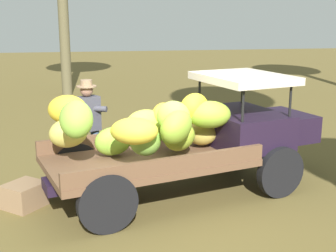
{
  "coord_description": "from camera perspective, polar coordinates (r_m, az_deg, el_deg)",
  "views": [
    {
      "loc": [
        -1.03,
        -6.39,
        2.78
      ],
      "look_at": [
        0.18,
        0.26,
        1.13
      ],
      "focal_mm": 48.94,
      "sensor_mm": 36.0,
      "label": 1
    }
  ],
  "objects": [
    {
      "name": "farmer",
      "position": [
        7.98,
        -9.92,
        0.43
      ],
      "size": [
        0.57,
        0.54,
        1.71
      ],
      "rotation": [
        0.0,
        0.0,
        -1.06
      ],
      "color": "#425A78",
      "rests_on": "ground"
    },
    {
      "name": "truck",
      "position": [
        7.16,
        2.91,
        -1.09
      ],
      "size": [
        4.66,
        2.67,
        1.84
      ],
      "rotation": [
        0.0,
        0.0,
        0.27
      ],
      "color": "black",
      "rests_on": "ground"
    },
    {
      "name": "ground_plane",
      "position": [
        7.05,
        -1.06,
        -9.52
      ],
      "size": [
        60.0,
        60.0,
        0.0
      ],
      "primitive_type": "plane",
      "color": "brown"
    },
    {
      "name": "wooden_crate",
      "position": [
        7.16,
        -17.45,
        -8.22
      ],
      "size": [
        0.71,
        0.72,
        0.36
      ],
      "primitive_type": "cube",
      "rotation": [
        0.0,
        0.0,
        0.86
      ],
      "color": "#8A6A4B",
      "rests_on": "ground"
    }
  ]
}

